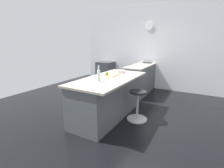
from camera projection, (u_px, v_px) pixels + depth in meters
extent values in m
plane|color=black|center=(117.00, 116.00, 3.76)|extent=(7.25, 7.25, 0.00)
cube|color=silver|center=(154.00, 47.00, 5.75)|extent=(0.12, 5.54, 2.95)
cylinder|color=white|center=(149.00, 26.00, 5.60)|extent=(0.03, 0.28, 0.28)
cube|color=#4C5156|center=(144.00, 77.00, 5.79)|extent=(2.57, 0.60, 0.90)
cube|color=#9E9384|center=(145.00, 64.00, 5.68)|extent=(2.57, 0.60, 0.03)
cube|color=#38383D|center=(148.00, 64.00, 5.96)|extent=(0.44, 0.36, 0.12)
cylinder|color=#B7B7BC|center=(144.00, 59.00, 5.98)|extent=(0.02, 0.02, 0.28)
cube|color=#38383D|center=(106.00, 73.00, 6.56)|extent=(0.60, 0.60, 0.90)
cube|color=black|center=(112.00, 75.00, 6.43)|extent=(0.44, 0.01, 0.32)
cube|color=#4C5156|center=(108.00, 98.00, 3.67)|extent=(2.01, 0.76, 0.86)
cube|color=#9E9384|center=(110.00, 79.00, 3.54)|extent=(2.07, 0.96, 0.04)
cylinder|color=#B7B7BC|center=(137.00, 119.00, 3.57)|extent=(0.44, 0.44, 0.03)
cylinder|color=#B7B7BC|center=(137.00, 106.00, 3.49)|extent=(0.05, 0.05, 0.60)
cylinder|color=black|center=(138.00, 92.00, 3.41)|extent=(0.36, 0.36, 0.04)
cube|color=tan|center=(112.00, 75.00, 3.76)|extent=(0.36, 0.24, 0.02)
sphere|color=#609E2D|center=(107.00, 73.00, 3.69)|extent=(0.08, 0.08, 0.08)
cylinder|color=silver|center=(99.00, 76.00, 3.21)|extent=(0.06, 0.06, 0.22)
cylinder|color=silver|center=(99.00, 68.00, 3.17)|extent=(0.03, 0.03, 0.08)
cylinder|color=#B7B7BC|center=(99.00, 66.00, 3.16)|extent=(0.03, 0.03, 0.02)
cylinder|color=silver|center=(120.00, 71.00, 4.09)|extent=(0.26, 0.26, 0.07)
cylinder|color=slate|center=(120.00, 71.00, 4.09)|extent=(0.21, 0.21, 0.04)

